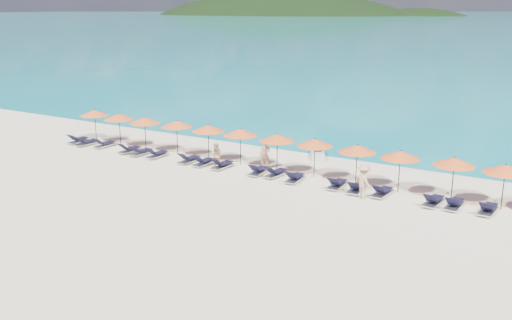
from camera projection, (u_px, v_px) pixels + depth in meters
The scene contains 37 objects.
ground at pixel (226, 196), 29.16m from camera, with size 1400.00×1400.00×0.00m, color beige.
headland_main at pixel (277, 50), 634.87m from camera, with size 374.00×242.00×126.50m.
headland_small at pixel (416, 52), 575.11m from camera, with size 162.00×126.00×85.50m.
jetski at pixel (317, 153), 36.46m from camera, with size 1.71×2.25×0.76m.
beachgoer_a at pixel (265, 154), 33.91m from camera, with size 0.63×0.41×1.72m, color tan.
beachgoer_b at pixel (216, 156), 33.91m from camera, with size 0.74×0.43×1.52m, color tan.
beachgoer_c at pixel (364, 181), 28.53m from camera, with size 1.15×0.54×1.79m, color tan.
umbrella_0 at pixel (95, 113), 40.61m from camera, with size 2.10×2.10×2.28m.
umbrella_1 at pixel (119, 117), 39.23m from camera, with size 2.10×2.10×2.28m.
umbrella_2 at pixel (145, 120), 37.96m from camera, with size 2.10×2.10×2.28m.
umbrella_3 at pixel (177, 124), 36.82m from camera, with size 2.10×2.10×2.28m.
umbrella_4 at pixel (208, 128), 35.51m from camera, with size 2.10×2.10×2.28m.
umbrella_5 at pixel (240, 132), 34.40m from camera, with size 2.10×2.10×2.28m.
umbrella_6 at pixel (277, 138), 32.99m from camera, with size 2.10×2.10×2.28m.
umbrella_7 at pixel (315, 143), 31.80m from camera, with size 2.10×2.10×2.28m.
umbrella_8 at pixel (357, 149), 30.45m from camera, with size 2.10×2.10×2.28m.
umbrella_9 at pixel (400, 155), 29.19m from camera, with size 2.10×2.10×2.28m.
umbrella_10 at pixel (454, 162), 27.90m from camera, with size 2.10×2.10×2.28m.
umbrella_11 at pixel (505, 169), 26.65m from camera, with size 2.10×2.10×2.28m.
lounger_0 at pixel (78, 140), 40.23m from camera, with size 0.79×1.76×0.66m.
lounger_1 at pixel (86, 142), 39.55m from camera, with size 0.71×1.73×0.66m.
lounger_2 at pixel (105, 144), 39.08m from camera, with size 0.67×1.72×0.66m.
lounger_3 at pixel (129, 149), 37.63m from camera, with size 0.69×1.72×0.66m.
lounger_4 at pixel (141, 152), 37.00m from camera, with size 0.76×1.75×0.66m.
lounger_5 at pixel (157, 154), 36.40m from camera, with size 0.64×1.71×0.66m.
lounger_6 at pixel (189, 159), 35.20m from camera, with size 0.66×1.72×0.66m.
lounger_7 at pixel (203, 162), 34.59m from camera, with size 0.63×1.70×0.66m.
lounger_8 at pixel (222, 165), 33.95m from camera, with size 0.68×1.72×0.66m.
lounger_9 at pixel (258, 171), 32.77m from camera, with size 0.76×1.75×0.66m.
lounger_10 at pixel (275, 173), 32.32m from camera, with size 0.79×1.75×0.66m.
lounger_11 at pixel (295, 178), 31.41m from camera, with size 0.76×1.75×0.66m.
lounger_12 at pixel (337, 184), 30.31m from camera, with size 0.67×1.72×0.66m.
lounger_13 at pixel (357, 188), 29.64m from camera, with size 0.72×1.74×0.66m.
lounger_14 at pixel (382, 192), 29.04m from camera, with size 0.72×1.73×0.66m.
lounger_15 at pixel (433, 201), 27.69m from camera, with size 0.78×1.75×0.66m.
lounger_16 at pixel (454, 204), 27.25m from camera, with size 0.67×1.72×0.66m.
lounger_17 at pixel (488, 209), 26.59m from camera, with size 0.72×1.74×0.66m.
Camera 1 is at (15.76, -22.80, 9.38)m, focal length 40.00 mm.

